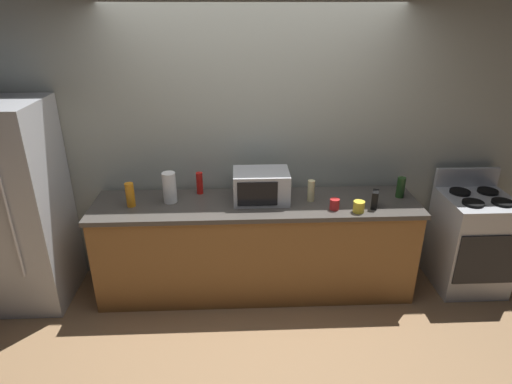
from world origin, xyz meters
name	(u,v)px	position (x,y,z in m)	size (l,w,h in m)	color
ground_plane	(258,316)	(0.00, 0.00, 0.00)	(8.00, 8.00, 0.00)	#93704C
back_wall	(254,139)	(0.00, 0.81, 1.35)	(6.40, 0.10, 2.70)	#9EA399
counter_run	(256,247)	(0.00, 0.40, 0.45)	(2.84, 0.64, 0.90)	brown
refrigerator	(16,207)	(-2.05, 0.40, 0.90)	(0.72, 0.73, 1.80)	#B7BABF
stove_range	(470,241)	(2.00, 0.40, 0.46)	(0.60, 0.61, 1.08)	#B7BABF
microwave	(261,186)	(0.05, 0.45, 1.04)	(0.48, 0.35, 0.27)	#B7BABF
paper_towel_roll	(170,188)	(-0.74, 0.45, 1.04)	(0.12, 0.12, 0.27)	white
cordless_phone	(375,199)	(1.00, 0.26, 0.98)	(0.05, 0.11, 0.15)	black
bottle_dish_soap	(130,195)	(-1.07, 0.38, 1.00)	(0.07, 0.07, 0.21)	orange
bottle_hand_soap	(311,191)	(0.48, 0.42, 1.00)	(0.06, 0.06, 0.19)	beige
bottle_wine	(401,187)	(1.29, 0.46, 0.99)	(0.07, 0.07, 0.19)	#1E3F19
bottle_hot_sauce	(200,183)	(-0.50, 0.62, 1.00)	(0.06, 0.06, 0.20)	red
mug_red	(335,204)	(0.65, 0.24, 0.95)	(0.08, 0.08, 0.09)	red
mug_yellow	(359,207)	(0.84, 0.18, 0.95)	(0.09, 0.09, 0.10)	yellow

